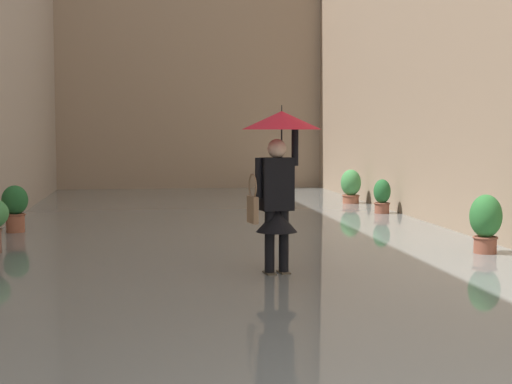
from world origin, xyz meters
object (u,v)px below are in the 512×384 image
person_wading (279,160)px  potted_plant_mid_right (15,207)px  potted_plant_mid_left (351,187)px  potted_plant_far_left (486,223)px  potted_plant_near_left (382,197)px

person_wading → potted_plant_mid_right: size_ratio=2.41×
potted_plant_mid_left → potted_plant_far_left: 7.58m
potted_plant_near_left → potted_plant_mid_left: potted_plant_mid_left is taller
person_wading → potted_plant_far_left: person_wading is taller
potted_plant_mid_right → potted_plant_far_left: bearing=154.5°
potted_plant_near_left → potted_plant_mid_right: bearing=15.9°
person_wading → potted_plant_mid_left: size_ratio=2.40×
potted_plant_mid_right → potted_plant_mid_left: size_ratio=1.00×
potted_plant_mid_right → potted_plant_far_left: potted_plant_far_left is taller
potted_plant_near_left → potted_plant_mid_left: 2.27m
potted_plant_mid_right → person_wading: bearing=130.6°
potted_plant_near_left → potted_plant_mid_left: bearing=-88.6°
person_wading → potted_plant_mid_right: (3.77, -4.40, -0.95)m
person_wading → potted_plant_near_left: person_wading is taller
person_wading → potted_plant_far_left: bearing=-160.6°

